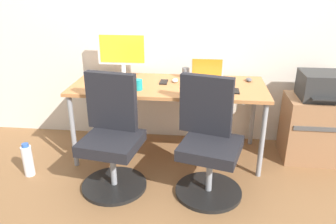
{
  "coord_description": "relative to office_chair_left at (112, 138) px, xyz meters",
  "views": [
    {
      "loc": [
        0.31,
        -2.91,
        1.65
      ],
      "look_at": [
        0.0,
        -0.05,
        0.47
      ],
      "focal_mm": 35.62,
      "sensor_mm": 36.0,
      "label": 1
    }
  ],
  "objects": [
    {
      "name": "desk",
      "position": [
        0.4,
        0.55,
        0.24
      ],
      "size": [
        1.77,
        0.71,
        0.72
      ],
      "color": "#B77542",
      "rests_on": "ground"
    },
    {
      "name": "keyboard_by_laptop",
      "position": [
        0.72,
        0.27,
        0.31
      ],
      "size": [
        0.34,
        0.12,
        0.02
      ],
      "primitive_type": "cube",
      "color": "#515156",
      "rests_on": "desk"
    },
    {
      "name": "phone_near_laptop",
      "position": [
        0.35,
        0.6,
        0.3
      ],
      "size": [
        0.07,
        0.14,
        0.01
      ],
      "primitive_type": "cube",
      "color": "black",
      "rests_on": "desk"
    },
    {
      "name": "back_wall",
      "position": [
        0.4,
        0.98,
        0.88
      ],
      "size": [
        4.4,
        0.04,
        2.6
      ],
      "primitive_type": "cube",
      "color": "silver",
      "rests_on": "ground"
    },
    {
      "name": "office_chair_left",
      "position": [
        0.0,
        0.0,
        0.0
      ],
      "size": [
        0.54,
        0.54,
        0.94
      ],
      "color": "black",
      "rests_on": "ground"
    },
    {
      "name": "ground_plane",
      "position": [
        0.4,
        0.55,
        -0.42
      ],
      "size": [
        5.28,
        5.28,
        0.0
      ],
      "primitive_type": "plane",
      "color": "brown"
    },
    {
      "name": "office_chair_right",
      "position": [
        0.78,
        -0.0,
        0.0
      ],
      "size": [
        0.54,
        0.54,
        0.94
      ],
      "color": "black",
      "rests_on": "ground"
    },
    {
      "name": "side_cabinet",
      "position": [
        1.78,
        0.63,
        -0.12
      ],
      "size": [
        0.56,
        0.43,
        0.61
      ],
      "color": "#996B47",
      "rests_on": "ground"
    },
    {
      "name": "water_bottle_on_floor",
      "position": [
        -0.79,
        0.04,
        -0.28
      ],
      "size": [
        0.09,
        0.09,
        0.31
      ],
      "color": "white",
      "rests_on": "ground"
    },
    {
      "name": "coffee_mug",
      "position": [
        0.15,
        0.37,
        0.34
      ],
      "size": [
        0.08,
        0.08,
        0.09
      ],
      "primitive_type": "cylinder",
      "color": "teal",
      "rests_on": "desk"
    },
    {
      "name": "open_laptop",
      "position": [
        0.75,
        0.64,
        0.35
      ],
      "size": [
        0.31,
        0.26,
        0.23
      ],
      "color": "silver",
      "rests_on": "desk"
    },
    {
      "name": "phone_near_monitor",
      "position": [
        0.99,
        0.41,
        0.3
      ],
      "size": [
        0.07,
        0.14,
        0.01
      ],
      "primitive_type": "cube",
      "color": "black",
      "rests_on": "desk"
    },
    {
      "name": "printer",
      "position": [
        1.78,
        0.63,
        0.31
      ],
      "size": [
        0.38,
        0.4,
        0.24
      ],
      "color": "#2D2D2D",
      "rests_on": "side_cabinet"
    },
    {
      "name": "keyboard_by_monitor",
      "position": [
        -0.08,
        0.33,
        0.31
      ],
      "size": [
        0.34,
        0.12,
        0.02
      ],
      "primitive_type": "cube",
      "color": "silver",
      "rests_on": "desk"
    },
    {
      "name": "mouse_by_monitor",
      "position": [
        0.46,
        0.63,
        0.31
      ],
      "size": [
        0.06,
        0.1,
        0.03
      ],
      "primitive_type": "ellipsoid",
      "color": "silver",
      "rests_on": "desk"
    },
    {
      "name": "mouse_by_laptop",
      "position": [
        1.15,
        0.73,
        0.31
      ],
      "size": [
        0.06,
        0.1,
        0.03
      ],
      "primitive_type": "ellipsoid",
      "color": "#515156",
      "rests_on": "desk"
    },
    {
      "name": "pen_cup",
      "position": [
        0.55,
        0.77,
        0.35
      ],
      "size": [
        0.07,
        0.07,
        0.1
      ],
      "primitive_type": "cylinder",
      "color": "slate",
      "rests_on": "desk"
    },
    {
      "name": "desktop_monitor",
      "position": [
        -0.07,
        0.76,
        0.55
      ],
      "size": [
        0.48,
        0.18,
        0.43
      ],
      "color": "silver",
      "rests_on": "desk"
    }
  ]
}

